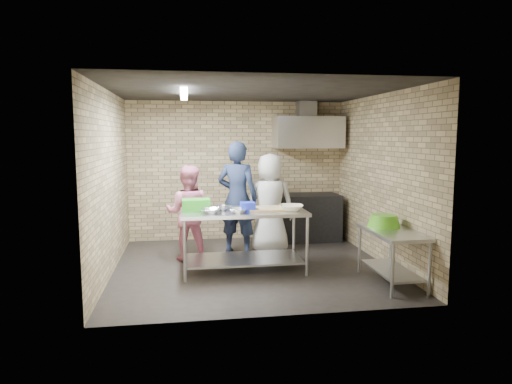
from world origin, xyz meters
TOP-DOWN VIEW (x-y plane):
  - floor at (0.00, 0.00)m, footprint 4.20×4.20m
  - ceiling at (0.00, 0.00)m, footprint 4.20×4.20m
  - back_wall at (0.00, 2.00)m, footprint 4.20×0.06m
  - front_wall at (0.00, -2.00)m, footprint 4.20×0.06m
  - left_wall at (-2.10, 0.00)m, footprint 0.06×4.00m
  - right_wall at (2.10, 0.00)m, footprint 0.06×4.00m
  - prep_table at (-0.15, -0.19)m, footprint 1.86×0.93m
  - side_counter at (1.80, -1.10)m, footprint 0.60×1.20m
  - stove at (1.35, 1.65)m, footprint 1.20×0.70m
  - range_hood at (1.35, 1.70)m, footprint 1.30×0.60m
  - hood_duct at (1.35, 1.85)m, footprint 0.35×0.30m
  - wall_shelf at (1.65, 1.89)m, footprint 0.80×0.20m
  - fluorescent_fixture at (-1.00, 0.00)m, footprint 0.10×1.25m
  - green_crate at (-0.85, -0.07)m, footprint 0.41×0.31m
  - blue_tub at (-0.10, -0.29)m, footprint 0.21×0.21m
  - cutting_board at (0.20, -0.21)m, footprint 0.57×0.43m
  - mixing_bowl_a at (-0.65, -0.39)m, footprint 0.33×0.33m
  - mixing_bowl_b at (-0.45, -0.14)m, footprint 0.25×0.25m
  - mixing_bowl_c at (-0.25, -0.41)m, footprint 0.31×0.31m
  - ceramic_bowl at (0.55, -0.34)m, footprint 0.41×0.41m
  - green_basin at (1.78, -0.85)m, footprint 0.46×0.46m
  - bottle_red at (1.40, 1.89)m, footprint 0.07×0.07m
  - man_navy at (-0.12, 0.84)m, footprint 0.84×0.72m
  - woman_pink at (-0.97, 0.57)m, footprint 0.86×0.73m
  - woman_white at (0.44, 0.82)m, footprint 0.86×0.57m

SIDE VIEW (x-z plane):
  - floor at x=0.00m, z-range 0.00..0.00m
  - side_counter at x=1.80m, z-range 0.00..0.75m
  - stove at x=1.35m, z-range 0.00..0.90m
  - prep_table at x=-0.15m, z-range 0.00..0.93m
  - woman_pink at x=-0.97m, z-range 0.00..1.56m
  - green_basin at x=1.78m, z-range 0.75..0.92m
  - woman_white at x=0.44m, z-range 0.00..1.74m
  - cutting_board at x=0.20m, z-range 0.93..0.96m
  - mixing_bowl_c at x=-0.25m, z-range 0.93..0.99m
  - mixing_bowl_b at x=-0.45m, z-range 0.93..1.00m
  - mixing_bowl_a at x=-0.65m, z-range 0.93..1.00m
  - ceramic_bowl at x=0.55m, z-range 0.93..1.02m
  - man_navy at x=-0.12m, z-range 0.00..1.95m
  - blue_tub at x=-0.10m, z-range 0.93..1.06m
  - green_crate at x=-0.85m, z-range 0.93..1.09m
  - back_wall at x=0.00m, z-range 0.00..2.70m
  - front_wall at x=0.00m, z-range 0.00..2.70m
  - left_wall at x=-2.10m, z-range 0.00..2.70m
  - right_wall at x=2.10m, z-range 0.00..2.70m
  - wall_shelf at x=1.65m, z-range 1.90..1.94m
  - bottle_red at x=1.40m, z-range 1.94..2.12m
  - range_hood at x=1.35m, z-range 1.80..2.40m
  - hood_duct at x=1.35m, z-range 2.40..2.70m
  - fluorescent_fixture at x=-1.00m, z-range 2.60..2.68m
  - ceiling at x=0.00m, z-range 2.70..2.70m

